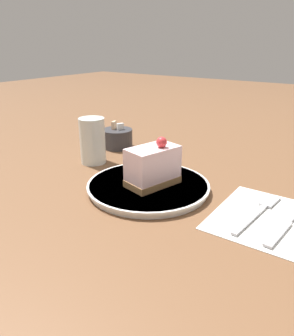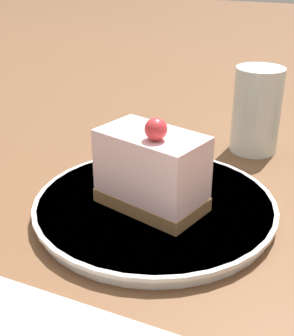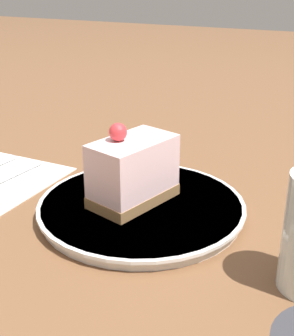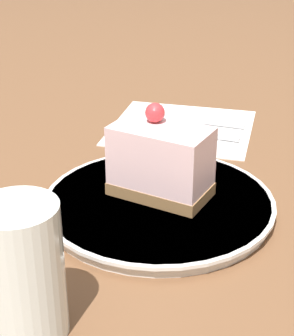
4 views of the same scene
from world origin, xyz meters
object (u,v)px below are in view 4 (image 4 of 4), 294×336
(knife, at_px, (196,120))
(plate, at_px, (159,204))
(drinking_glass, at_px, (23,272))
(cake_slice, at_px, (161,161))
(fork, at_px, (168,130))

(knife, bearing_deg, plate, -173.59)
(plate, bearing_deg, drinking_glass, 164.70)
(knife, relative_size, drinking_glass, 1.61)
(plate, relative_size, knife, 1.37)
(plate, relative_size, cake_slice, 2.14)
(plate, bearing_deg, cake_slice, 4.38)
(cake_slice, relative_size, knife, 0.64)
(knife, bearing_deg, fork, 151.38)
(drinking_glass, bearing_deg, knife, -6.25)
(fork, relative_size, drinking_glass, 1.57)
(cake_slice, distance_m, drinking_glass, 0.23)
(fork, relative_size, knife, 0.97)
(fork, bearing_deg, knife, -28.62)
(cake_slice, height_order, knife, cake_slice)
(cake_slice, distance_m, fork, 0.22)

